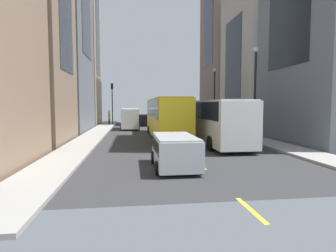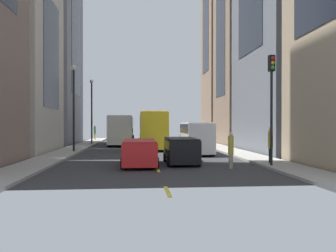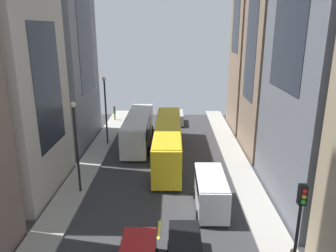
# 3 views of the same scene
# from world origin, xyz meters

# --- Properties ---
(ground_plane) EXTENTS (40.50, 40.50, 0.00)m
(ground_plane) POSITION_xyz_m (0.00, 0.00, 0.00)
(ground_plane) COLOR #333335
(sidewalk_west) EXTENTS (2.28, 44.00, 0.15)m
(sidewalk_west) POSITION_xyz_m (-7.11, 0.00, 0.07)
(sidewalk_west) COLOR #9E9B93
(sidewalk_west) RESTS_ON ground
(sidewalk_east) EXTENTS (2.28, 44.00, 0.15)m
(sidewalk_east) POSITION_xyz_m (7.11, 0.00, 0.07)
(sidewalk_east) COLOR #9E9B93
(sidewalk_east) RESTS_ON ground
(lane_stripe_0) EXTENTS (0.16, 2.00, 0.01)m
(lane_stripe_0) POSITION_xyz_m (0.00, -21.00, 0.01)
(lane_stripe_0) COLOR yellow
(lane_stripe_0) RESTS_ON ground
(lane_stripe_1) EXTENTS (0.16, 2.00, 0.01)m
(lane_stripe_1) POSITION_xyz_m (0.00, -15.00, 0.01)
(lane_stripe_1) COLOR yellow
(lane_stripe_1) RESTS_ON ground
(lane_stripe_2) EXTENTS (0.16, 2.00, 0.01)m
(lane_stripe_2) POSITION_xyz_m (0.00, -9.00, 0.01)
(lane_stripe_2) COLOR yellow
(lane_stripe_2) RESTS_ON ground
(lane_stripe_3) EXTENTS (0.16, 2.00, 0.01)m
(lane_stripe_3) POSITION_xyz_m (0.00, -3.00, 0.01)
(lane_stripe_3) COLOR yellow
(lane_stripe_3) RESTS_ON ground
(lane_stripe_4) EXTENTS (0.16, 2.00, 0.01)m
(lane_stripe_4) POSITION_xyz_m (0.00, 3.00, 0.01)
(lane_stripe_4) COLOR yellow
(lane_stripe_4) RESTS_ON ground
(lane_stripe_5) EXTENTS (0.16, 2.00, 0.01)m
(lane_stripe_5) POSITION_xyz_m (0.00, 9.00, 0.01)
(lane_stripe_5) COLOR yellow
(lane_stripe_5) RESTS_ON ground
(lane_stripe_6) EXTENTS (0.16, 2.00, 0.01)m
(lane_stripe_6) POSITION_xyz_m (0.00, 15.00, 0.01)
(lane_stripe_6) COLOR yellow
(lane_stripe_6) RESTS_ON ground
(lane_stripe_7) EXTENTS (0.16, 2.00, 0.01)m
(lane_stripe_7) POSITION_xyz_m (0.00, 21.00, 0.01)
(lane_stripe_7) COLOR yellow
(lane_stripe_7) RESTS_ON ground
(building_west_1) EXTENTS (7.10, 9.36, 16.87)m
(building_west_1) POSITION_xyz_m (-11.97, -3.40, 8.43)
(building_west_1) COLOR #B7B2A8
(building_west_1) RESTS_ON ground
(building_west_2) EXTENTS (7.71, 10.16, 26.38)m
(building_west_2) POSITION_xyz_m (-12.27, 8.12, 13.19)
(building_west_2) COLOR slate
(building_west_2) RESTS_ON ground
(building_east_2) EXTENTS (6.90, 7.79, 25.05)m
(building_east_2) POSITION_xyz_m (11.87, 5.28, 12.52)
(building_east_2) COLOR #937760
(building_east_2) RESTS_ON ground
(city_bus_white) EXTENTS (2.80, 11.33, 3.35)m
(city_bus_white) POSITION_xyz_m (-2.99, 7.33, 2.01)
(city_bus_white) COLOR silver
(city_bus_white) RESTS_ON ground
(streetcar_yellow) EXTENTS (2.70, 14.48, 3.59)m
(streetcar_yellow) POSITION_xyz_m (0.39, 3.09, 2.13)
(streetcar_yellow) COLOR yellow
(streetcar_yellow) RESTS_ON ground
(delivery_van_white) EXTENTS (2.25, 5.05, 2.58)m
(delivery_van_white) POSITION_xyz_m (3.62, -6.32, 1.51)
(delivery_van_white) COLOR white
(delivery_van_white) RESTS_ON ground
(car_black_0) EXTENTS (1.96, 4.38, 1.59)m
(car_black_0) POSITION_xyz_m (1.58, -12.40, 0.94)
(car_black_0) COLOR black
(car_black_0) RESTS_ON ground
(car_red_1) EXTENTS (2.08, 4.72, 1.51)m
(car_red_1) POSITION_xyz_m (-0.98, -13.23, 0.90)
(car_red_1) COLOR red
(car_red_1) RESTS_ON ground
(car_silver_2) EXTENTS (2.08, 4.02, 1.56)m
(car_silver_2) POSITION_xyz_m (1.35, 15.44, 0.92)
(car_silver_2) COLOR #B7BABF
(car_silver_2) RESTS_ON ground
(pedestrian_walking_far) EXTENTS (0.28, 0.28, 2.11)m
(pedestrian_walking_far) POSITION_xyz_m (6.79, -13.73, 1.30)
(pedestrian_walking_far) COLOR black
(pedestrian_walking_far) RESTS_ON ground
(pedestrian_crossing_near) EXTENTS (0.30, 0.30, 2.07)m
(pedestrian_crossing_near) POSITION_xyz_m (-7.35, 16.75, 1.28)
(pedestrian_crossing_near) COLOR gold
(pedestrian_crossing_near) RESTS_ON ground
(pedestrian_crossing_mid) EXTENTS (0.30, 0.30, 2.02)m
(pedestrian_crossing_mid) POSITION_xyz_m (4.01, -15.04, 1.08)
(pedestrian_crossing_mid) COLOR gray
(pedestrian_crossing_mid) RESTS_ON ground
(traffic_light_near_corner) EXTENTS (0.32, 0.44, 6.15)m
(traffic_light_near_corner) POSITION_xyz_m (6.37, -14.90, 4.41)
(traffic_light_near_corner) COLOR black
(traffic_light_near_corner) RESTS_ON ground
(streetlamp_near) EXTENTS (0.44, 0.44, 7.49)m
(streetlamp_near) POSITION_xyz_m (-6.47, 7.03, 4.70)
(streetlamp_near) COLOR black
(streetlamp_near) RESTS_ON ground
(streetlamp_far) EXTENTS (0.44, 0.44, 7.27)m
(streetlamp_far) POSITION_xyz_m (-6.47, -4.11, 4.58)
(streetlamp_far) COLOR black
(streetlamp_far) RESTS_ON ground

